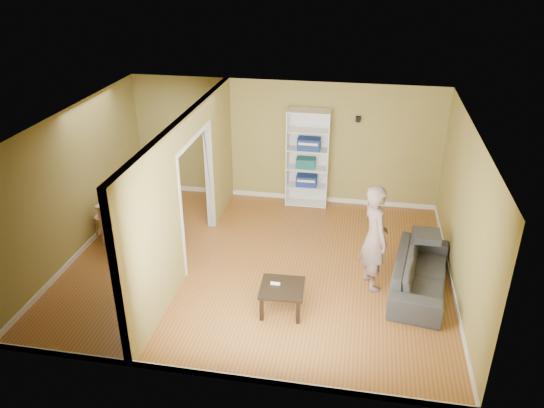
% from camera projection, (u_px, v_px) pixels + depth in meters
% --- Properties ---
extents(room_shell, '(6.50, 6.50, 6.50)m').
position_uv_depth(room_shell, '(258.00, 197.00, 8.70)').
color(room_shell, '#AA5F29').
rests_on(room_shell, ground).
extents(partition, '(0.22, 5.50, 2.60)m').
position_uv_depth(partition, '(188.00, 192.00, 8.89)').
color(partition, olive).
rests_on(partition, ground).
extents(wall_speaker, '(0.10, 0.10, 0.10)m').
position_uv_depth(wall_speaker, '(358.00, 119.00, 10.57)').
color(wall_speaker, black).
rests_on(wall_speaker, room_shell).
extents(sofa, '(2.16, 1.17, 0.78)m').
position_uv_depth(sofa, '(421.00, 268.00, 8.46)').
color(sofa, black).
rests_on(sofa, ground).
extents(person, '(0.93, 0.84, 2.09)m').
position_uv_depth(person, '(376.00, 229.00, 8.26)').
color(person, slate).
rests_on(person, ground).
extents(bookshelf, '(0.87, 0.38, 2.07)m').
position_uv_depth(bookshelf, '(308.00, 158.00, 11.03)').
color(bookshelf, white).
rests_on(bookshelf, ground).
extents(paper_box_navy_a, '(0.43, 0.28, 0.22)m').
position_uv_depth(paper_box_navy_a, '(307.00, 180.00, 11.20)').
color(paper_box_navy_a, '#16184B').
rests_on(paper_box_navy_a, bookshelf).
extents(paper_box_teal, '(0.40, 0.26, 0.20)m').
position_uv_depth(paper_box_teal, '(306.00, 163.00, 11.03)').
color(paper_box_teal, '#1D756A').
rests_on(paper_box_teal, bookshelf).
extents(paper_box_navy_b, '(0.46, 0.30, 0.24)m').
position_uv_depth(paper_box_navy_b, '(309.00, 144.00, 10.84)').
color(paper_box_navy_b, navy).
rests_on(paper_box_navy_b, bookshelf).
extents(coffee_table, '(0.65, 0.65, 0.43)m').
position_uv_depth(coffee_table, '(282.00, 290.00, 7.95)').
color(coffee_table, black).
rests_on(coffee_table, ground).
extents(game_controller, '(0.14, 0.04, 0.03)m').
position_uv_depth(game_controller, '(275.00, 283.00, 7.97)').
color(game_controller, white).
rests_on(game_controller, coffee_table).
extents(dining_table, '(1.26, 0.84, 0.79)m').
position_uv_depth(dining_table, '(137.00, 205.00, 9.79)').
color(dining_table, beige).
rests_on(dining_table, ground).
extents(chair_left, '(0.46, 0.46, 0.87)m').
position_uv_depth(chair_left, '(105.00, 215.00, 10.00)').
color(chair_left, tan).
rests_on(chair_left, ground).
extents(chair_near, '(0.57, 0.57, 1.02)m').
position_uv_depth(chair_near, '(125.00, 228.00, 9.38)').
color(chair_near, tan).
rests_on(chair_near, ground).
extents(chair_far, '(0.45, 0.45, 0.92)m').
position_uv_depth(chair_far, '(151.00, 202.00, 10.48)').
color(chair_far, tan).
rests_on(chair_far, ground).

